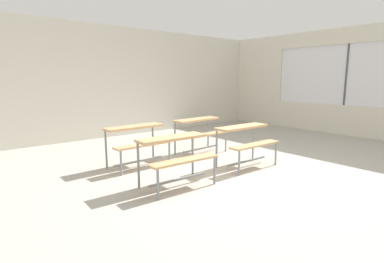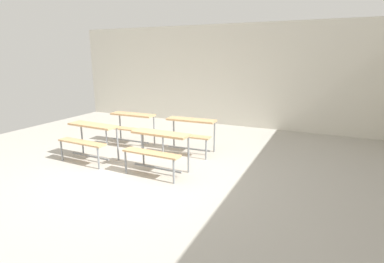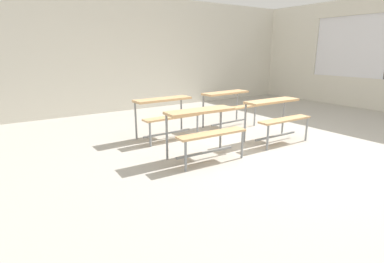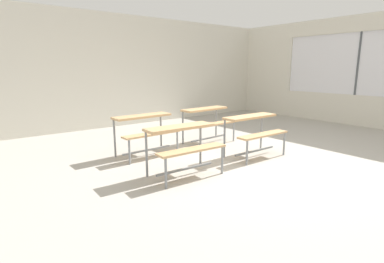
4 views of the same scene
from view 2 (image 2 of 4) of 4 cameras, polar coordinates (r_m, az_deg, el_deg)
name	(u,v)px [view 2 (image 2 of 4)]	position (r m, az deg, el deg)	size (l,w,h in m)	color
ground	(136,174)	(5.61, -10.81, -8.03)	(10.00, 9.00, 0.05)	#ADA89E
wall_back	(220,76)	(9.24, 5.34, 10.65)	(10.00, 0.12, 3.00)	silver
desk_bench_r0c0	(89,134)	(6.32, -19.17, -0.42)	(1.12, 0.64, 0.74)	tan
desk_bench_r0c1	(157,143)	(5.37, -6.67, -2.26)	(1.11, 0.61, 0.74)	tan
desk_bench_r1c0	(130,122)	(7.22, -11.78, 1.86)	(1.11, 0.61, 0.74)	tan
desk_bench_r1c1	(189,128)	(6.46, -0.52, 0.70)	(1.12, 0.64, 0.74)	tan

